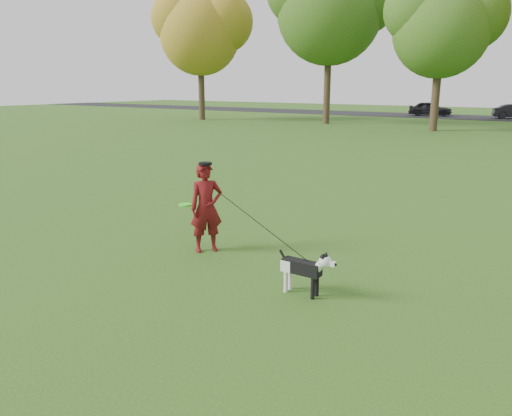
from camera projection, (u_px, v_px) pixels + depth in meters
The scene contains 5 objects.
ground at pixel (246, 265), 7.95m from camera, with size 120.00×120.00×0.00m, color #285116.
man at pixel (206, 208), 8.46m from camera, with size 0.56×0.37×1.53m, color #5A0C12.
dog at pixel (306, 267), 6.73m from camera, with size 0.88×0.18×0.67m.
car_left at pixel (430, 109), 44.36m from camera, with size 1.48×3.67×1.25m, color black.
man_held_items at pixel (263, 226), 7.41m from camera, with size 2.93×0.81×1.10m.
Camera 1 is at (4.35, -6.10, 2.82)m, focal length 35.00 mm.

